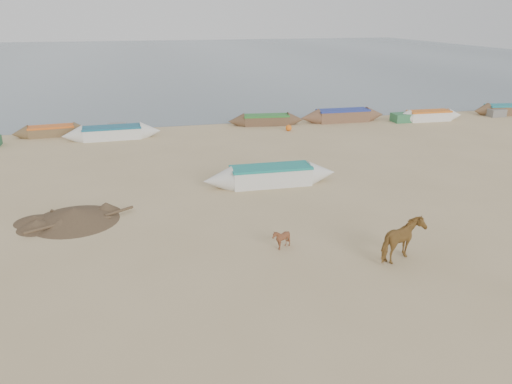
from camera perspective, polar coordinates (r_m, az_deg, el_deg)
ground at (r=17.38m, az=3.23°, el=-7.48°), size 140.00×140.00×0.00m
sea at (r=97.15m, az=-11.63°, el=14.81°), size 160.00×160.00×0.00m
cow_adult at (r=17.55m, az=16.38°, el=-5.33°), size 1.93×1.52×1.48m
calf_front at (r=17.81m, az=2.90°, el=-5.36°), size 0.82×0.76×0.78m
near_canoe at (r=24.29m, az=1.71°, el=1.89°), size 6.65×1.39×0.95m
debris_pile at (r=21.42m, az=-20.04°, el=-2.45°), size 4.24×4.24×0.55m
waterline_canoes at (r=36.14m, az=-6.53°, el=7.70°), size 54.96×4.31×0.95m
beach_clutter at (r=36.52m, az=1.78°, el=7.75°), size 45.02×3.37×0.64m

